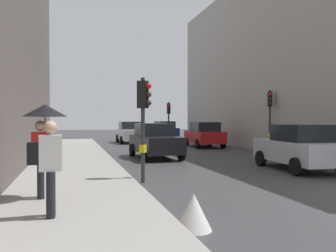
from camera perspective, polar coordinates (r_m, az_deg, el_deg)
name	(u,v)px	position (r m, az deg, el deg)	size (l,w,h in m)	color
sidewalk_kerb	(75,170)	(13.85, -14.64, -6.76)	(3.46, 40.00, 0.16)	gray
traffic_light_far_median	(169,115)	(28.78, 0.11, 1.77)	(0.25, 0.44, 3.34)	#2D2D2D
traffic_light_near_right	(144,110)	(11.08, -3.90, 2.50)	(0.44, 0.38, 3.24)	#2D2D2D
traffic_light_mid_street	(270,110)	(21.58, 15.89, 2.52)	(0.34, 0.45, 3.65)	#2D2D2D
car_dark_suv	(155,141)	(18.14, -2.07, -2.34)	(2.18, 4.28, 1.76)	black
car_blue_van	(164,130)	(35.49, -0.64, -0.67)	(2.24, 4.31, 1.76)	navy
car_white_compact	(130,132)	(29.94, -6.03, -1.00)	(2.03, 4.20, 1.76)	silver
car_silver_hatchback	(299,147)	(14.77, 20.10, -3.19)	(2.22, 4.30, 1.76)	#BCBCC1
car_red_sedan	(204,135)	(25.42, 5.80, -1.37)	(2.16, 4.27, 1.76)	red
pedestrian_with_umbrella	(44,124)	(8.65, -19.17, 0.23)	(1.00, 1.00, 2.14)	black
pedestrian_with_black_backpack	(48,163)	(6.96, -18.52, -5.55)	(0.60, 0.36, 1.77)	black
warning_sign_triangle	(194,212)	(6.51, 4.13, -13.46)	(0.64, 0.64, 0.65)	silver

